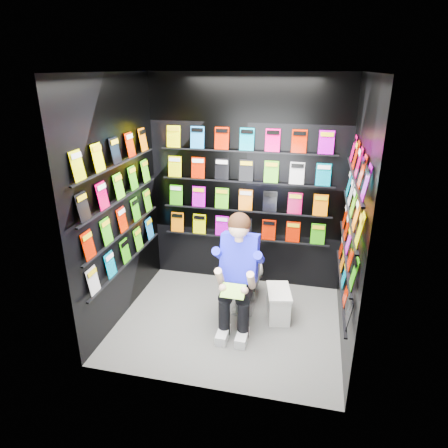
# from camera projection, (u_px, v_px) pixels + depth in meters

# --- Properties ---
(floor) EXTENTS (2.40, 2.40, 0.00)m
(floor) POSITION_uv_depth(u_px,v_px,m) (228.00, 322.00, 4.43)
(floor) COLOR slate
(floor) RESTS_ON ground
(ceiling) EXTENTS (2.40, 2.40, 0.00)m
(ceiling) POSITION_uv_depth(u_px,v_px,m) (229.00, 72.00, 3.48)
(ceiling) COLOR white
(ceiling) RESTS_ON floor
(wall_back) EXTENTS (2.40, 0.04, 2.60)m
(wall_back) POSITION_uv_depth(u_px,v_px,m) (246.00, 185.00, 4.86)
(wall_back) COLOR black
(wall_back) RESTS_ON floor
(wall_front) EXTENTS (2.40, 0.04, 2.60)m
(wall_front) POSITION_uv_depth(u_px,v_px,m) (201.00, 255.00, 3.05)
(wall_front) COLOR black
(wall_front) RESTS_ON floor
(wall_left) EXTENTS (0.04, 2.00, 2.60)m
(wall_left) POSITION_uv_depth(u_px,v_px,m) (118.00, 203.00, 4.21)
(wall_left) COLOR black
(wall_left) RESTS_ON floor
(wall_right) EXTENTS (0.04, 2.00, 2.60)m
(wall_right) POSITION_uv_depth(u_px,v_px,m) (355.00, 222.00, 3.71)
(wall_right) COLOR black
(wall_right) RESTS_ON floor
(comics_back) EXTENTS (2.10, 0.06, 1.37)m
(comics_back) POSITION_uv_depth(u_px,v_px,m) (246.00, 185.00, 4.83)
(comics_back) COLOR #B91800
(comics_back) RESTS_ON wall_back
(comics_left) EXTENTS (0.06, 1.70, 1.37)m
(comics_left) POSITION_uv_depth(u_px,v_px,m) (120.00, 203.00, 4.20)
(comics_left) COLOR #B91800
(comics_left) RESTS_ON wall_left
(comics_right) EXTENTS (0.06, 1.70, 1.37)m
(comics_right) POSITION_uv_depth(u_px,v_px,m) (351.00, 221.00, 3.71)
(comics_right) COLOR #B91800
(comics_right) RESTS_ON wall_right
(toilet) EXTENTS (0.43, 0.76, 0.73)m
(toilet) POSITION_uv_depth(u_px,v_px,m) (246.00, 275.00, 4.68)
(toilet) COLOR white
(toilet) RESTS_ON floor
(longbox) EXTENTS (0.31, 0.45, 0.31)m
(longbox) POSITION_uv_depth(u_px,v_px,m) (278.00, 305.00, 4.48)
(longbox) COLOR white
(longbox) RESTS_ON floor
(longbox_lid) EXTENTS (0.33, 0.48, 0.03)m
(longbox_lid) POSITION_uv_depth(u_px,v_px,m) (279.00, 292.00, 4.41)
(longbox_lid) COLOR white
(longbox_lid) RESTS_ON longbox
(reader) EXTENTS (0.54, 0.78, 1.41)m
(reader) POSITION_uv_depth(u_px,v_px,m) (240.00, 258.00, 4.18)
(reader) COLOR #1213EE
(reader) RESTS_ON toilet
(held_comic) EXTENTS (0.24, 0.14, 0.10)m
(held_comic) POSITION_uv_depth(u_px,v_px,m) (233.00, 291.00, 3.94)
(held_comic) COLOR green
(held_comic) RESTS_ON reader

